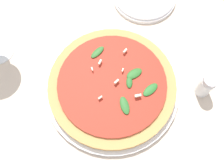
# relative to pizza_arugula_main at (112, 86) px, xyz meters

# --- Properties ---
(ground_plane) EXTENTS (6.00, 6.00, 0.00)m
(ground_plane) POSITION_rel_pizza_arugula_main_xyz_m (-0.02, 0.01, -0.02)
(ground_plane) COLOR beige
(pizza_arugula_main) EXTENTS (0.30, 0.30, 0.05)m
(pizza_arugula_main) POSITION_rel_pizza_arugula_main_xyz_m (0.00, 0.00, 0.00)
(pizza_arugula_main) COLOR white
(pizza_arugula_main) RESTS_ON ground_plane
(shaker_pepper) EXTENTS (0.03, 0.03, 0.07)m
(shaker_pepper) POSITION_rel_pizza_arugula_main_xyz_m (0.12, -0.16, 0.02)
(shaker_pepper) COLOR silver
(shaker_pepper) RESTS_ON ground_plane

